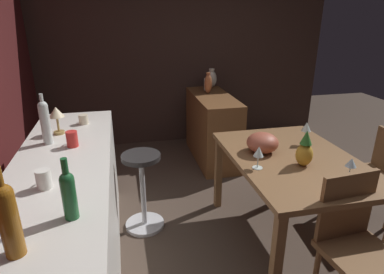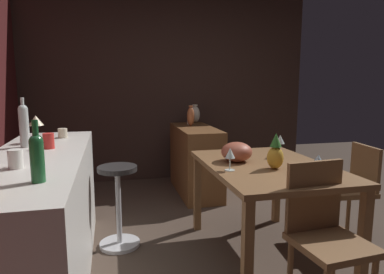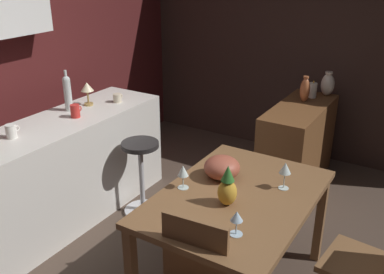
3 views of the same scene
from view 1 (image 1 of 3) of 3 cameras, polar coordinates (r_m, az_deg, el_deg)
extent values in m
plane|color=#47382D|center=(2.81, 11.91, -18.48)|extent=(9.00, 9.00, 0.00)
cube|color=#33231E|center=(4.57, -3.90, 15.09)|extent=(0.10, 4.40, 2.60)
cube|color=brown|center=(2.60, 17.28, -3.81)|extent=(1.30, 0.90, 0.04)
cube|color=brown|center=(2.18, 14.46, -20.39)|extent=(0.06, 0.06, 0.70)
cube|color=brown|center=(3.10, 4.61, -6.29)|extent=(0.06, 0.06, 0.70)
cube|color=brown|center=(3.40, 17.64, -4.66)|extent=(0.06, 0.06, 0.70)
cube|color=silver|center=(2.43, -20.42, -13.38)|extent=(2.10, 0.60, 0.90)
cube|color=brown|center=(4.08, 3.60, 1.55)|extent=(1.10, 0.44, 0.82)
cube|color=brown|center=(2.24, 27.49, -17.99)|extent=(0.43, 0.43, 0.04)
cube|color=brown|center=(2.22, 25.26, -10.92)|extent=(0.06, 0.38, 0.45)
cylinder|color=brown|center=(2.56, 26.73, -19.07)|extent=(0.04, 0.04, 0.42)
cylinder|color=brown|center=(2.38, 20.71, -21.47)|extent=(0.04, 0.04, 0.42)
cube|color=brown|center=(3.21, 28.00, -5.93)|extent=(0.44, 0.44, 0.04)
cylinder|color=brown|center=(3.12, 26.38, -11.35)|extent=(0.04, 0.04, 0.43)
cylinder|color=brown|center=(3.35, 23.54, -8.58)|extent=(0.04, 0.04, 0.43)
cylinder|color=brown|center=(3.51, 28.13, -7.96)|extent=(0.04, 0.04, 0.43)
cylinder|color=#262323|center=(2.69, -8.89, -3.44)|extent=(0.32, 0.32, 0.04)
cylinder|color=silver|center=(2.84, -8.51, -9.56)|extent=(0.04, 0.04, 0.65)
cylinder|color=silver|center=(3.02, -8.18, -14.77)|extent=(0.34, 0.34, 0.03)
cylinder|color=silver|center=(2.88, 18.96, -1.07)|extent=(0.07, 0.07, 0.00)
cylinder|color=silver|center=(2.86, 19.09, -0.02)|extent=(0.01, 0.01, 0.11)
cone|color=silver|center=(2.83, 19.31, 1.71)|extent=(0.08, 0.08, 0.07)
cylinder|color=silver|center=(2.40, 25.56, -6.51)|extent=(0.07, 0.07, 0.00)
cylinder|color=silver|center=(2.38, 25.72, -5.56)|extent=(0.01, 0.01, 0.08)
cone|color=silver|center=(2.35, 25.99, -4.00)|extent=(0.07, 0.07, 0.06)
cylinder|color=silver|center=(2.35, 11.31, -5.26)|extent=(0.07, 0.07, 0.00)
cylinder|color=silver|center=(2.33, 11.39, -4.26)|extent=(0.01, 0.01, 0.09)
cone|color=silver|center=(2.30, 11.53, -2.47)|extent=(0.07, 0.07, 0.07)
ellipsoid|color=gold|center=(2.45, 18.95, -2.93)|extent=(0.12, 0.12, 0.16)
cone|color=#2D6B28|center=(2.40, 19.31, -0.06)|extent=(0.08, 0.08, 0.10)
ellipsoid|color=#9E4C38|center=(2.60, 12.17, -0.96)|extent=(0.25, 0.25, 0.15)
cylinder|color=silver|center=(2.47, -24.11, 1.92)|extent=(0.07, 0.07, 0.27)
sphere|color=silver|center=(2.43, -24.58, 4.95)|extent=(0.07, 0.07, 0.07)
cylinder|color=silver|center=(2.42, -24.77, 6.12)|extent=(0.02, 0.02, 0.06)
cylinder|color=#8C5114|center=(1.42, -29.12, -13.27)|extent=(0.07, 0.07, 0.26)
sphere|color=#8C5114|center=(1.35, -30.10, -8.61)|extent=(0.07, 0.07, 0.07)
cylinder|color=#1E592D|center=(1.56, -20.54, -10.05)|extent=(0.06, 0.06, 0.19)
sphere|color=#1E592D|center=(1.52, -21.00, -6.91)|extent=(0.06, 0.06, 0.06)
cylinder|color=#1E592D|center=(1.49, -21.29, -4.89)|extent=(0.03, 0.03, 0.08)
cylinder|color=red|center=(2.38, -20.15, -0.33)|extent=(0.08, 0.08, 0.11)
torus|color=red|center=(2.42, -20.04, 0.21)|extent=(0.05, 0.01, 0.05)
cylinder|color=beige|center=(2.84, -18.37, 2.93)|extent=(0.07, 0.07, 0.08)
torus|color=beige|center=(2.88, -18.30, 3.30)|extent=(0.05, 0.01, 0.05)
cylinder|color=white|center=(1.88, -24.41, -6.68)|extent=(0.08, 0.08, 0.10)
torus|color=white|center=(1.93, -24.17, -5.86)|extent=(0.05, 0.01, 0.05)
cylinder|color=#A58447|center=(2.68, -22.11, 0.73)|extent=(0.08, 0.08, 0.02)
cylinder|color=#A58447|center=(2.66, -22.30, 2.09)|extent=(0.02, 0.02, 0.11)
cone|color=beige|center=(2.63, -22.59, 4.05)|extent=(0.11, 0.11, 0.08)
cylinder|color=white|center=(4.26, 2.62, 9.15)|extent=(0.08, 0.08, 0.15)
ellipsoid|color=yellow|center=(4.24, 2.64, 10.31)|extent=(0.01, 0.01, 0.03)
ellipsoid|color=beige|center=(4.42, 3.42, 10.07)|extent=(0.13, 0.13, 0.23)
cylinder|color=beige|center=(4.39, 3.46, 11.65)|extent=(0.07, 0.07, 0.02)
ellipsoid|color=#B26038|center=(4.08, 2.84, 9.24)|extent=(0.10, 0.10, 0.23)
cylinder|color=#B26038|center=(4.06, 2.87, 11.00)|extent=(0.05, 0.05, 0.02)
camera|label=2|loc=(0.54, 135.69, -65.56)|focal=32.36mm
camera|label=3|loc=(2.29, 85.52, 12.09)|focal=40.46mm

